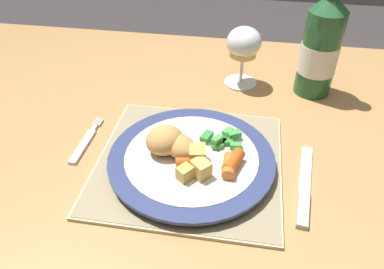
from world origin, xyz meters
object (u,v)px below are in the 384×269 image
object	(u,v)px
table_knife	(304,191)
wine_glass	(244,45)
dinner_plate	(191,160)
bottle	(321,45)
dining_table	(184,169)
fork	(85,143)

from	to	relation	value
table_knife	wine_glass	size ratio (longest dim) A/B	1.40
dinner_plate	bottle	bearing A→B (deg)	52.08
wine_glass	table_knife	bearing A→B (deg)	-69.36
dining_table	table_knife	world-z (taller)	table_knife
table_knife	dinner_plate	bearing A→B (deg)	171.46
fork	table_knife	size ratio (longest dim) A/B	0.71
dining_table	bottle	distance (m)	0.37
table_knife	wine_glass	distance (m)	0.35
wine_glass	fork	bearing A→B (deg)	-135.36
dining_table	bottle	xyz separation A→B (m)	(0.25, 0.20, 0.20)
dining_table	fork	bearing A→B (deg)	-161.96
bottle	table_knife	bearing A→B (deg)	-96.49
dining_table	bottle	world-z (taller)	bottle
dining_table	dinner_plate	distance (m)	0.14
table_knife	wine_glass	xyz separation A→B (m)	(-0.12, 0.32, 0.09)
fork	table_knife	distance (m)	0.39
dining_table	fork	distance (m)	0.20
table_knife	wine_glass	bearing A→B (deg)	110.64
fork	bottle	world-z (taller)	bottle
fork	wine_glass	xyz separation A→B (m)	(0.27, 0.26, 0.09)
dinner_plate	wine_glass	bearing A→B (deg)	77.43
dinner_plate	wine_glass	xyz separation A→B (m)	(0.06, 0.29, 0.07)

